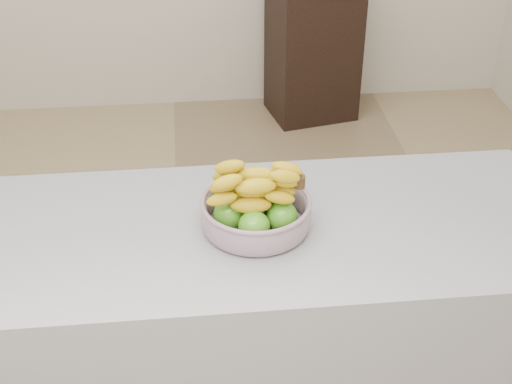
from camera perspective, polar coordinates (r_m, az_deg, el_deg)
The scene contains 4 objects.
ground at distance 2.75m, azimuth -6.24°, elevation -11.33°, with size 4.00×4.00×0.00m, color #9B865F.
counter at distance 2.02m, azimuth -6.81°, elevation -13.53°, with size 2.00×0.60×0.90m, color gray.
cabinet at distance 4.10m, azimuth 4.58°, elevation 11.52°, with size 0.46×0.37×0.82m, color black.
fruit_bowl at distance 1.70m, azimuth -0.01°, elevation -1.31°, with size 0.27×0.27×0.17m.
Camera 1 is at (0.09, -1.97, 1.92)m, focal length 50.00 mm.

